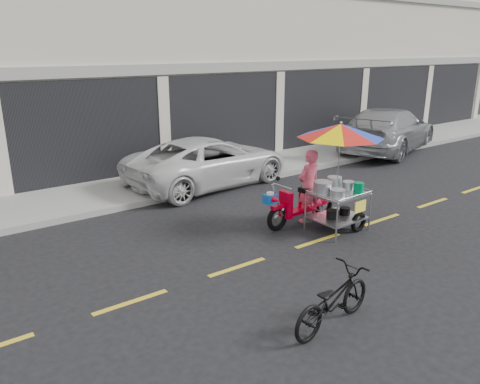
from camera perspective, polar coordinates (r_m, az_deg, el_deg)
ground at (r=9.55m, az=9.49°, el=-5.88°), size 90.00×90.00×0.00m
sidewalk at (r=13.69m, az=-7.07°, el=1.72°), size 45.00×3.00×0.15m
shophouse_block at (r=19.02m, az=-7.72°, el=18.70°), size 36.00×8.11×10.40m
centerline at (r=9.54m, az=9.49°, el=-5.86°), size 42.00×0.10×0.01m
white_pickup at (r=13.09m, az=-3.80°, el=3.78°), size 5.01×2.69×1.34m
silver_pickup at (r=18.19m, az=17.58°, el=7.26°), size 5.94×3.85×1.60m
near_bicycle at (r=6.67m, az=11.23°, el=-12.75°), size 1.63×0.74×0.83m
food_vendor_rig at (r=9.90m, az=10.65°, el=3.70°), size 2.32×1.82×2.30m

